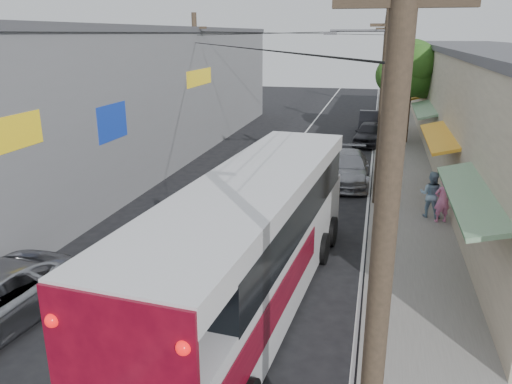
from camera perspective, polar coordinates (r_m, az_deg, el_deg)
sidewalk at (r=28.32m, az=16.31°, el=2.99°), size 3.00×80.00×0.12m
building_right at (r=30.27m, az=25.30°, el=8.91°), size 7.09×40.00×6.25m
building_left at (r=28.99m, az=-14.43°, el=10.71°), size 7.20×36.00×7.25m
utility_poles at (r=27.97m, az=9.98°, el=11.74°), size 11.80×45.28×8.00m
street_tree at (r=33.58m, az=17.31°, el=13.11°), size 4.40×4.00×6.60m
coach_bus at (r=12.93m, az=-0.14°, el=-5.45°), size 3.57×12.37×3.52m
parked_suv at (r=24.38m, az=10.41°, el=2.74°), size 2.27×5.13×1.46m
parked_car_mid at (r=33.29m, az=12.84°, el=6.56°), size 2.16×4.43×1.46m
parked_car_far at (r=36.95m, az=13.00°, el=7.72°), size 1.75×4.83×1.58m
pedestrian_near at (r=19.81m, az=20.52°, el=-0.88°), size 0.73×0.61×1.71m
pedestrian_far at (r=20.22m, az=19.39°, el=-0.25°), size 1.05×0.92×1.81m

